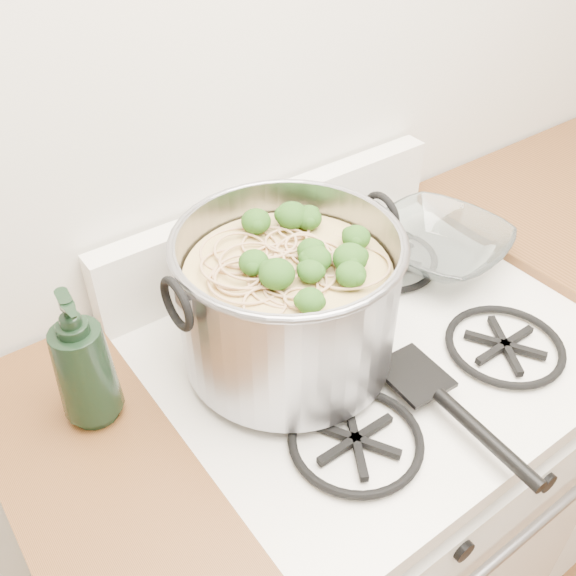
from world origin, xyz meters
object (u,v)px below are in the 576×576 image
Objects in this scene: spatula at (414,372)px; glass_bowl at (437,252)px; stock_pot at (288,302)px; bottle at (81,358)px; gas_range at (356,493)px.

spatula is 2.96× the size of glass_bowl.
spatula is (0.13, -0.17, -0.10)m from stock_pot.
spatula is 0.51m from bottle.
stock_pot reaches higher than spatula.
gas_range is 0.51m from spatula.
gas_range is 0.77m from bottle.
bottle is (-0.71, 0.03, 0.10)m from glass_bowl.
stock_pot is 0.41m from glass_bowl.
spatula is 1.32× the size of bottle.
stock_pot is at bearing -174.34° from glass_bowl.
gas_range is 2.39× the size of stock_pot.
stock_pot reaches higher than bottle.
bottle is (-0.46, 0.12, 0.60)m from gas_range.
bottle reaches higher than gas_range.
bottle is (-0.31, 0.07, 0.00)m from stock_pot.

